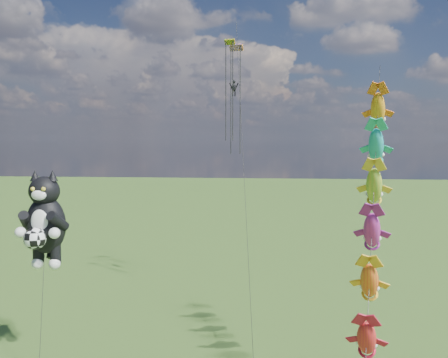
{
  "coord_description": "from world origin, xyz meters",
  "views": [
    {
      "loc": [
        8.66,
        -24.51,
        14.07
      ],
      "look_at": [
        5.17,
        11.24,
        11.12
      ],
      "focal_mm": 40.0,
      "sensor_mm": 36.0,
      "label": 1
    }
  ],
  "objects": [
    {
      "name": "parafoil_rig",
      "position": [
        5.36,
        18.56,
        18.39
      ],
      "size": [
        3.28,
        17.34,
        24.38
      ],
      "rotation": [
        0.0,
        0.0,
        0.23
      ],
      "color": "brown",
      "rests_on": "ground"
    },
    {
      "name": "cat_kite_rig",
      "position": [
        -5.2,
        4.42,
        9.14
      ],
      "size": [
        2.82,
        4.32,
        12.13
      ],
      "rotation": [
        0.0,
        0.0,
        0.22
      ],
      "color": "brown",
      "rests_on": "ground"
    },
    {
      "name": "fish_windsock_rig",
      "position": [
        13.81,
        1.44,
        10.49
      ],
      "size": [
        3.84,
        15.57,
        18.68
      ],
      "rotation": [
        0.0,
        0.0,
        0.1
      ],
      "color": "brown",
      "rests_on": "ground"
    }
  ]
}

